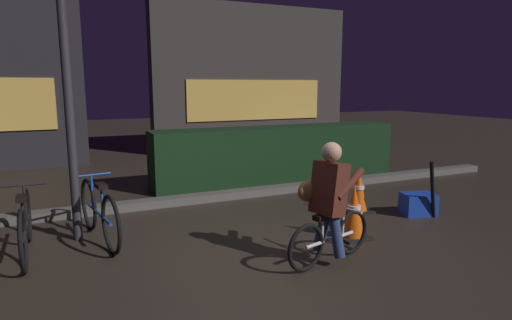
{
  "coord_description": "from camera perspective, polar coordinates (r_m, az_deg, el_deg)",
  "views": [
    {
      "loc": [
        -1.92,
        -4.07,
        1.79
      ],
      "look_at": [
        0.2,
        0.6,
        0.9
      ],
      "focal_mm": 30.17,
      "sensor_mm": 36.0,
      "label": 1
    }
  ],
  "objects": [
    {
      "name": "ground_plane",
      "position": [
        4.84,
        0.8,
        -11.86
      ],
      "size": [
        40.0,
        40.0,
        0.0
      ],
      "primitive_type": "plane",
      "color": "#2D261E"
    },
    {
      "name": "sidewalk_curb",
      "position": [
        6.78,
        -7.18,
        -5.01
      ],
      "size": [
        12.0,
        0.24,
        0.12
      ],
      "primitive_type": "cube",
      "color": "#56544F",
      "rests_on": "ground"
    },
    {
      "name": "hedge_row",
      "position": [
        8.17,
        2.96,
        0.87
      ],
      "size": [
        4.8,
        0.7,
        1.03
      ],
      "primitive_type": "cube",
      "color": "black",
      "rests_on": "ground"
    },
    {
      "name": "storefront_right",
      "position": [
        12.32,
        -0.52,
        10.74
      ],
      "size": [
        5.68,
        0.54,
        3.97
      ],
      "color": "#383330",
      "rests_on": "ground"
    },
    {
      "name": "street_post",
      "position": [
        5.28,
        -23.47,
        4.84
      ],
      "size": [
        0.1,
        0.1,
        2.81
      ],
      "primitive_type": "cylinder",
      "color": "#2D2D33",
      "rests_on": "ground"
    },
    {
      "name": "parked_bike_left_mid",
      "position": [
        5.2,
        -28.27,
        -7.65
      ],
      "size": [
        0.46,
        1.57,
        0.73
      ],
      "rotation": [
        0.0,
        0.0,
        1.59
      ],
      "color": "black",
      "rests_on": "ground"
    },
    {
      "name": "parked_bike_center_left",
      "position": [
        5.33,
        -20.1,
        -6.56
      ],
      "size": [
        0.46,
        1.61,
        0.75
      ],
      "rotation": [
        0.0,
        0.0,
        1.74
      ],
      "color": "black",
      "rests_on": "ground"
    },
    {
      "name": "traffic_cone_near",
      "position": [
        5.23,
        12.84,
        -6.72
      ],
      "size": [
        0.36,
        0.36,
        0.67
      ],
      "color": "black",
      "rests_on": "ground"
    },
    {
      "name": "traffic_cone_far",
      "position": [
        6.31,
        13.42,
        -4.02
      ],
      "size": [
        0.36,
        0.36,
        0.64
      ],
      "color": "black",
      "rests_on": "ground"
    },
    {
      "name": "blue_crate",
      "position": [
        6.47,
        20.7,
        -5.48
      ],
      "size": [
        0.51,
        0.43,
        0.3
      ],
      "primitive_type": "cube",
      "rotation": [
        0.0,
        0.0,
        -0.29
      ],
      "color": "#193DB7",
      "rests_on": "ground"
    },
    {
      "name": "cyclist",
      "position": [
        4.4,
        9.47,
        -5.61
      ],
      "size": [
        1.16,
        0.5,
        1.25
      ],
      "rotation": [
        0.0,
        0.0,
        0.26
      ],
      "color": "black",
      "rests_on": "ground"
    },
    {
      "name": "closed_umbrella",
      "position": [
        6.23,
        22.37,
        -3.7
      ],
      "size": [
        0.31,
        0.19,
        0.82
      ],
      "primitive_type": "cylinder",
      "rotation": [
        0.0,
        0.33,
        3.61
      ],
      "color": "black",
      "rests_on": "ground"
    }
  ]
}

